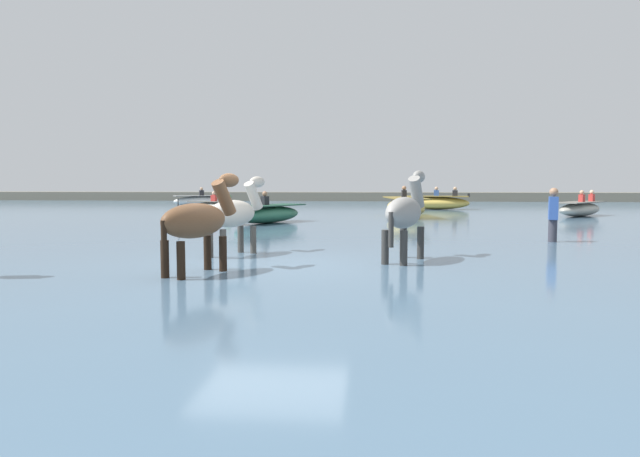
{
  "coord_description": "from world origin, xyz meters",
  "views": [
    {
      "loc": [
        1.7,
        -9.58,
        1.75
      ],
      "look_at": [
        0.65,
        1.75,
        0.85
      ],
      "focal_mm": 32.58,
      "sensor_mm": 36.0,
      "label": 1
    }
  ],
  "objects_px": {
    "boat_mid_channel": "(405,207)",
    "boat_distant_east": "(436,202)",
    "horse_flank_grey": "(405,215)",
    "boat_distant_west": "(202,201)",
    "person_onlooker_right": "(553,220)",
    "channel_buoy": "(178,216)",
    "boat_mid_outer": "(214,206)",
    "horse_lead_bay": "(198,223)",
    "boat_near_starboard": "(580,209)",
    "boat_far_offshore": "(267,214)",
    "horse_trailing_pinto": "(234,216)"
  },
  "relations": [
    {
      "from": "boat_mid_channel",
      "to": "boat_mid_outer",
      "type": "relative_size",
      "value": 1.49
    },
    {
      "from": "horse_lead_bay",
      "to": "boat_distant_west",
      "type": "xyz_separation_m",
      "value": [
        -7.42,
        24.68,
        -0.45
      ]
    },
    {
      "from": "horse_lead_bay",
      "to": "boat_distant_east",
      "type": "relative_size",
      "value": 0.53
    },
    {
      "from": "boat_mid_channel",
      "to": "boat_far_offshore",
      "type": "distance_m",
      "value": 6.36
    },
    {
      "from": "boat_mid_outer",
      "to": "channel_buoy",
      "type": "distance_m",
      "value": 7.02
    },
    {
      "from": "boat_mid_outer",
      "to": "boat_mid_channel",
      "type": "bearing_deg",
      "value": -23.52
    },
    {
      "from": "horse_lead_bay",
      "to": "boat_distant_west",
      "type": "height_order",
      "value": "horse_lead_bay"
    },
    {
      "from": "horse_lead_bay",
      "to": "boat_distant_west",
      "type": "bearing_deg",
      "value": 106.72
    },
    {
      "from": "boat_distant_east",
      "to": "person_onlooker_right",
      "type": "bearing_deg",
      "value": -86.66
    },
    {
      "from": "boat_mid_channel",
      "to": "channel_buoy",
      "type": "bearing_deg",
      "value": -160.26
    },
    {
      "from": "boat_near_starboard",
      "to": "person_onlooker_right",
      "type": "relative_size",
      "value": 1.96
    },
    {
      "from": "horse_lead_bay",
      "to": "boat_mid_outer",
      "type": "bearing_deg",
      "value": 104.94
    },
    {
      "from": "boat_near_starboard",
      "to": "horse_lead_bay",
      "type": "bearing_deg",
      "value": -124.46
    },
    {
      "from": "horse_lead_bay",
      "to": "boat_mid_outer",
      "type": "distance_m",
      "value": 19.82
    },
    {
      "from": "boat_mid_channel",
      "to": "boat_mid_outer",
      "type": "bearing_deg",
      "value": 156.48
    },
    {
      "from": "boat_mid_channel",
      "to": "boat_distant_east",
      "type": "xyz_separation_m",
      "value": [
        1.96,
        6.94,
        -0.04
      ]
    },
    {
      "from": "channel_buoy",
      "to": "boat_distant_east",
      "type": "bearing_deg",
      "value": 43.72
    },
    {
      "from": "boat_far_offshore",
      "to": "person_onlooker_right",
      "type": "xyz_separation_m",
      "value": [
        7.9,
        -5.74,
        0.2
      ]
    },
    {
      "from": "horse_lead_bay",
      "to": "boat_mid_channel",
      "type": "relative_size",
      "value": 0.46
    },
    {
      "from": "boat_far_offshore",
      "to": "boat_mid_outer",
      "type": "height_order",
      "value": "boat_far_offshore"
    },
    {
      "from": "horse_flank_grey",
      "to": "boat_mid_channel",
      "type": "xyz_separation_m",
      "value": [
        0.72,
        13.43,
        -0.42
      ]
    },
    {
      "from": "boat_distant_west",
      "to": "boat_distant_east",
      "type": "relative_size",
      "value": 0.94
    },
    {
      "from": "horse_trailing_pinto",
      "to": "person_onlooker_right",
      "type": "height_order",
      "value": "horse_trailing_pinto"
    },
    {
      "from": "horse_trailing_pinto",
      "to": "person_onlooker_right",
      "type": "xyz_separation_m",
      "value": [
        6.9,
        3.13,
        -0.24
      ]
    },
    {
      "from": "boat_distant_west",
      "to": "boat_mid_channel",
      "type": "bearing_deg",
      "value": -39.81
    },
    {
      "from": "channel_buoy",
      "to": "boat_mid_channel",
      "type": "bearing_deg",
      "value": 19.74
    },
    {
      "from": "horse_flank_grey",
      "to": "boat_near_starboard",
      "type": "bearing_deg",
      "value": 61.31
    },
    {
      "from": "person_onlooker_right",
      "to": "boat_distant_west",
      "type": "bearing_deg",
      "value": 126.69
    },
    {
      "from": "horse_lead_bay",
      "to": "boat_far_offshore",
      "type": "distance_m",
      "value": 11.26
    },
    {
      "from": "horse_flank_grey",
      "to": "boat_mid_outer",
      "type": "height_order",
      "value": "horse_flank_grey"
    },
    {
      "from": "boat_mid_channel",
      "to": "horse_flank_grey",
      "type": "bearing_deg",
      "value": -93.07
    },
    {
      "from": "boat_distant_west",
      "to": "boat_mid_outer",
      "type": "height_order",
      "value": "boat_distant_west"
    },
    {
      "from": "boat_mid_channel",
      "to": "channel_buoy",
      "type": "height_order",
      "value": "boat_mid_channel"
    },
    {
      "from": "boat_mid_channel",
      "to": "boat_far_offshore",
      "type": "bearing_deg",
      "value": -141.19
    },
    {
      "from": "horse_flank_grey",
      "to": "person_onlooker_right",
      "type": "height_order",
      "value": "horse_flank_grey"
    },
    {
      "from": "boat_far_offshore",
      "to": "channel_buoy",
      "type": "xyz_separation_m",
      "value": [
        -3.51,
        0.95,
        -0.13
      ]
    },
    {
      "from": "horse_lead_bay",
      "to": "channel_buoy",
      "type": "bearing_deg",
      "value": 110.36
    },
    {
      "from": "horse_flank_grey",
      "to": "horse_lead_bay",
      "type": "bearing_deg",
      "value": -151.35
    },
    {
      "from": "boat_far_offshore",
      "to": "boat_distant_west",
      "type": "relative_size",
      "value": 1.0
    },
    {
      "from": "channel_buoy",
      "to": "boat_far_offshore",
      "type": "bearing_deg",
      "value": -15.08
    },
    {
      "from": "boat_near_starboard",
      "to": "boat_distant_east",
      "type": "xyz_separation_m",
      "value": [
        -5.3,
        5.77,
        0.05
      ]
    },
    {
      "from": "horse_flank_grey",
      "to": "boat_distant_west",
      "type": "height_order",
      "value": "horse_flank_grey"
    },
    {
      "from": "horse_trailing_pinto",
      "to": "boat_distant_east",
      "type": "distance_m",
      "value": 20.67
    },
    {
      "from": "boat_far_offshore",
      "to": "person_onlooker_right",
      "type": "height_order",
      "value": "person_onlooker_right"
    },
    {
      "from": "boat_mid_channel",
      "to": "person_onlooker_right",
      "type": "height_order",
      "value": "person_onlooker_right"
    },
    {
      "from": "horse_lead_bay",
      "to": "boat_distant_east",
      "type": "distance_m",
      "value": 22.92
    },
    {
      "from": "horse_trailing_pinto",
      "to": "boat_mid_channel",
      "type": "distance_m",
      "value": 13.46
    },
    {
      "from": "horse_flank_grey",
      "to": "boat_distant_east",
      "type": "distance_m",
      "value": 20.55
    },
    {
      "from": "person_onlooker_right",
      "to": "boat_distant_east",
      "type": "bearing_deg",
      "value": 93.34
    },
    {
      "from": "horse_lead_bay",
      "to": "boat_distant_east",
      "type": "height_order",
      "value": "horse_lead_bay"
    }
  ]
}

